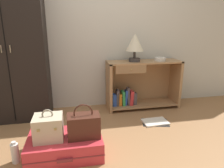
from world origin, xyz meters
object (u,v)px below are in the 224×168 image
Objects in this scene: bowl at (160,59)px; suitcase_large at (65,145)px; open_book_on_floor at (155,122)px; bottle at (15,153)px; table_lamp at (135,44)px; bookshelf at (140,85)px; handbag at (84,125)px; train_case at (49,127)px; wardrobe at (11,47)px.

suitcase_large is (-1.44, -1.05, -0.67)m from bowl.
suitcase_large is at bearing -157.15° from open_book_on_floor.
suitcase_large is 3.33× the size of bottle.
table_lamp is at bearing 177.81° from bowl.
bottle is (-1.61, -1.13, -0.26)m from bookshelf.
suitcase_large is at bearing 168.51° from handbag.
open_book_on_floor is at bearing -76.27° from table_lamp.
table_lamp is at bearing 45.84° from suitcase_large.
open_book_on_floor is at bearing 21.00° from train_case.
suitcase_large is at bearing -134.16° from table_lamp.
wardrobe is 1.53m from handbag.
open_book_on_floor is at bearing -16.57° from wardrobe.
suitcase_large is 1.85× the size of open_book_on_floor.
table_lamp reaches higher than suitcase_large.
handbag is (0.85, -1.08, -0.67)m from wardrobe.
bookshelf is 2.87× the size of open_book_on_floor.
bowl is 1.96m from train_case.
bowl reaches higher than bottle.
open_book_on_floor is at bearing -115.61° from bowl.
bookshelf is at bearing 1.61° from wardrobe.
table_lamp is at bearing 52.56° from handbag.
bowl is at bearing 41.03° from handbag.
open_book_on_floor is (0.99, 0.53, -0.32)m from handbag.
handbag is at bearing -130.20° from bookshelf.
wardrobe is 5.04× the size of open_book_on_floor.
bookshelf is 3.31× the size of handbag.
suitcase_large is 0.27m from train_case.
train_case is at bearing -139.45° from bookshelf.
wardrobe is at bearing -179.73° from bowl.
handbag is at bearing -127.44° from table_lamp.
bottle is at bearing -143.78° from table_lamp.
bottle is (-0.47, -0.03, 0.00)m from suitcase_large.
handbag reaches higher than train_case.
open_book_on_floor is (1.18, 0.50, -0.09)m from suitcase_large.
wardrobe is 11.26× the size of bowl.
bookshelf is 1.70m from train_case.
bottle is (-1.91, -1.09, -0.67)m from bowl.
train_case is at bearing -137.59° from table_lamp.
train_case is 0.39m from bottle.
table_lamp is 1.35× the size of train_case.
bookshelf is 5.16× the size of bottle.
handbag is at bearing -0.41° from bottle.
table_lamp is 2.33× the size of bowl.
table_lamp is 0.47m from bowl.
handbag is (-0.96, -1.13, -0.04)m from bookshelf.
handbag is (-0.85, -1.11, -0.68)m from table_lamp.
bowl is at bearing 33.81° from train_case.
suitcase_large is 2.39× the size of train_case.
wardrobe is at bearing 100.21° from bottle.
bowl is at bearing 36.10° from suitcase_large.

